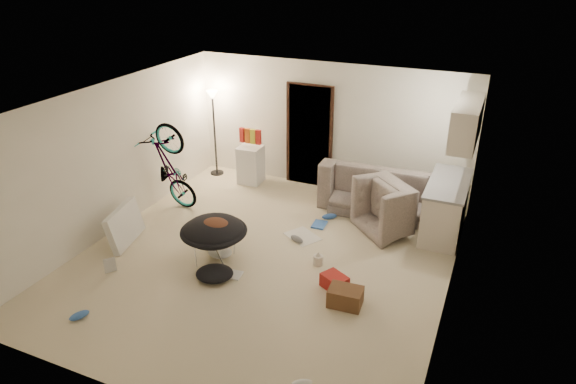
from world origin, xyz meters
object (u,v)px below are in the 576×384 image
at_px(drink_case_b, 334,282).
at_px(saucer_chair, 214,236).
at_px(armchair, 399,211).
at_px(bicycle, 172,186).
at_px(mini_fridge, 251,165).
at_px(floor_lamp, 213,115).
at_px(tv_box, 125,225).
at_px(drink_case_a, 345,297).
at_px(sofa, 381,192).
at_px(juicer, 318,259).
at_px(kitchen_counter, 445,208).

bearing_deg(drink_case_b, saucer_chair, -149.03).
bearing_deg(armchair, drink_case_b, 121.72).
distance_m(bicycle, saucer_chair, 2.06).
bearing_deg(mini_fridge, armchair, -15.44).
relative_size(saucer_chair, drink_case_b, 2.84).
xyz_separation_m(floor_lamp, tv_box, (0.10, -3.08, -1.00)).
bearing_deg(drink_case_a, drink_case_b, 126.29).
relative_size(bicycle, mini_fridge, 2.25).
bearing_deg(floor_lamp, armchair, -11.56).
distance_m(floor_lamp, drink_case_a, 5.22).
distance_m(armchair, tv_box, 4.59).
relative_size(armchair, saucer_chair, 1.01).
relative_size(saucer_chair, tv_box, 1.10).
relative_size(tv_box, drink_case_a, 2.06).
height_order(floor_lamp, drink_case_a, floor_lamp).
bearing_deg(sofa, mini_fridge, -4.49).
height_order(floor_lamp, bicycle, floor_lamp).
xyz_separation_m(floor_lamp, juicer, (3.24, -2.47, -1.22)).
bearing_deg(drink_case_b, drink_case_a, -20.51).
bearing_deg(drink_case_a, tv_box, 173.81).
bearing_deg(saucer_chair, floor_lamp, 120.16).
bearing_deg(bicycle, kitchen_counter, -72.80).
bearing_deg(floor_lamp, kitchen_counter, -7.66).
bearing_deg(tv_box, drink_case_a, -15.26).
relative_size(tv_box, drink_case_b, 2.58).
xyz_separation_m(sofa, drink_case_a, (0.28, -3.05, -0.19)).
relative_size(bicycle, juicer, 7.98).
bearing_deg(drink_case_b, bicycle, -169.17).
bearing_deg(drink_case_a, kitchen_counter, 66.95).
bearing_deg(tv_box, bicycle, 77.28).
bearing_deg(armchair, floor_lamp, 32.14).
height_order(armchair, bicycle, bicycle).
relative_size(saucer_chair, drink_case_a, 2.26).
relative_size(sofa, mini_fridge, 2.86).
bearing_deg(sofa, bicycle, 21.13).
relative_size(mini_fridge, drink_case_a, 1.72).
relative_size(kitchen_counter, mini_fridge, 1.94).
bearing_deg(juicer, sofa, 80.10).
relative_size(armchair, juicer, 4.71).
bearing_deg(sofa, saucer_chair, 53.45).
bearing_deg(bicycle, mini_fridge, -21.16).
bearing_deg(kitchen_counter, armchair, -165.35).
height_order(armchair, tv_box, armchair).
relative_size(floor_lamp, sofa, 0.82).
distance_m(armchair, saucer_chair, 3.20).
relative_size(floor_lamp, drink_case_a, 4.03).
bearing_deg(armchair, mini_fridge, 30.79).
xyz_separation_m(armchair, drink_case_a, (-0.19, -2.41, -0.21)).
xyz_separation_m(kitchen_counter, armchair, (-0.73, -0.19, -0.11)).
bearing_deg(saucer_chair, drink_case_a, -6.78).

